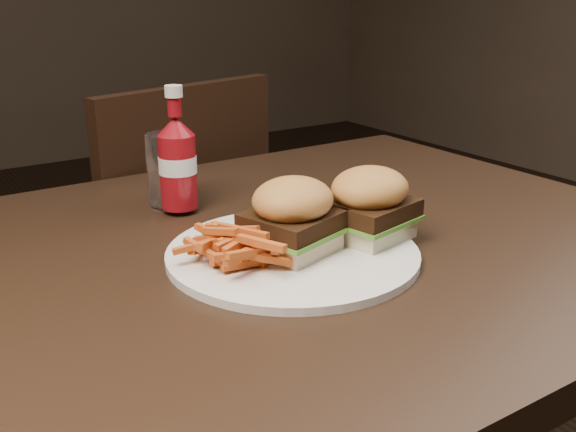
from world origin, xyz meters
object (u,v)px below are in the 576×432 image
plate (293,254)px  ketchup_bottle (178,172)px  dining_table (232,269)px  tumbler (169,169)px  chair_far (141,281)px

plate → ketchup_bottle: 0.24m
dining_table → plate: (0.05, -0.05, 0.03)m
tumbler → chair_far: bearing=76.7°
chair_far → plate: plate is taller
dining_table → chair_far: bearing=79.4°
plate → tumbler: tumbler is taller
plate → ketchup_bottle: size_ratio=2.89×
dining_table → tumbler: bearing=85.0°
chair_far → tumbler: 0.58m
dining_table → ketchup_bottle: size_ratio=11.43×
plate → ketchup_bottle: (-0.04, 0.23, 0.06)m
chair_far → ketchup_bottle: size_ratio=4.03×
chair_far → tumbler: (-0.10, -0.43, 0.38)m
chair_far → ketchup_bottle: (-0.11, -0.47, 0.38)m
dining_table → tumbler: (0.02, 0.22, 0.08)m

